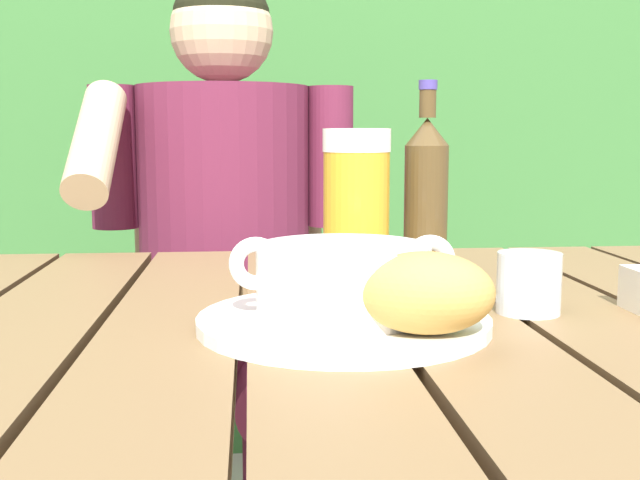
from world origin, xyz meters
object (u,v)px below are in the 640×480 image
(person_eating, at_px, (223,252))
(beer_glass, at_px, (356,204))
(soup_bowl, at_px, (343,278))
(bread_roll, at_px, (425,293))
(beer_bottle, at_px, (426,193))
(water_glass_small, at_px, (529,283))
(serving_plate, at_px, (343,321))
(table_knife, at_px, (446,300))
(chair_near_diner, at_px, (229,357))

(person_eating, distance_m, beer_glass, 0.54)
(person_eating, distance_m, soup_bowl, 0.75)
(bread_roll, xyz_separation_m, beer_glass, (-0.02, 0.32, 0.05))
(beer_bottle, bearing_deg, beer_glass, -161.91)
(water_glass_small, bearing_deg, beer_glass, 126.70)
(serving_plate, xyz_separation_m, table_knife, (0.12, 0.09, -0.00))
(bread_roll, relative_size, beer_glass, 0.72)
(chair_near_diner, relative_size, beer_glass, 4.93)
(soup_bowl, bearing_deg, table_knife, 36.68)
(person_eating, xyz_separation_m, beer_bottle, (0.28, -0.46, 0.14))
(soup_bowl, xyz_separation_m, water_glass_small, (0.19, 0.04, -0.02))
(serving_plate, xyz_separation_m, soup_bowl, (0.00, 0.00, 0.04))
(person_eating, height_order, soup_bowl, person_eating)
(serving_plate, relative_size, soup_bowl, 1.29)
(serving_plate, distance_m, bread_roll, 0.10)
(chair_near_diner, bearing_deg, soup_bowl, -81.74)
(water_glass_small, height_order, table_knife, water_glass_small)
(soup_bowl, xyz_separation_m, table_knife, (0.12, 0.09, -0.04))
(bread_roll, height_order, water_glass_small, bread_roll)
(beer_bottle, bearing_deg, chair_near_diner, 112.92)
(beer_bottle, bearing_deg, serving_plate, -116.97)
(soup_bowl, relative_size, beer_bottle, 0.86)
(bread_roll, xyz_separation_m, water_glass_small, (0.13, 0.12, -0.02))
(person_eating, height_order, beer_glass, person_eating)
(chair_near_diner, xyz_separation_m, soup_bowl, (0.13, -0.92, 0.34))
(person_eating, relative_size, bread_roll, 9.16)
(person_eating, bearing_deg, serving_plate, -79.39)
(person_eating, distance_m, serving_plate, 0.75)
(chair_near_diner, distance_m, water_glass_small, 1.00)
(soup_bowl, distance_m, water_glass_small, 0.20)
(chair_near_diner, xyz_separation_m, water_glass_small, (0.33, -0.88, 0.33))
(person_eating, relative_size, table_knife, 7.53)
(beer_bottle, distance_m, table_knife, 0.21)
(beer_bottle, bearing_deg, soup_bowl, -116.97)
(chair_near_diner, bearing_deg, beer_glass, -75.22)
(person_eating, bearing_deg, bread_roll, -76.12)
(beer_bottle, distance_m, water_glass_small, 0.25)
(soup_bowl, height_order, beer_bottle, beer_bottle)
(beer_bottle, xyz_separation_m, table_knife, (-0.02, -0.18, -0.10))
(soup_bowl, bearing_deg, beer_glass, 79.51)
(person_eating, relative_size, beer_bottle, 5.01)
(chair_near_diner, height_order, person_eating, person_eating)
(water_glass_small, bearing_deg, beer_bottle, 103.29)
(bread_roll, xyz_separation_m, beer_bottle, (0.08, 0.35, 0.06))
(beer_glass, distance_m, beer_bottle, 0.10)
(bread_roll, bearing_deg, chair_near_diner, 101.12)
(bread_roll, bearing_deg, person_eating, 103.88)
(serving_plate, distance_m, soup_bowl, 0.04)
(bread_roll, bearing_deg, beer_bottle, 77.23)
(serving_plate, relative_size, beer_bottle, 1.11)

